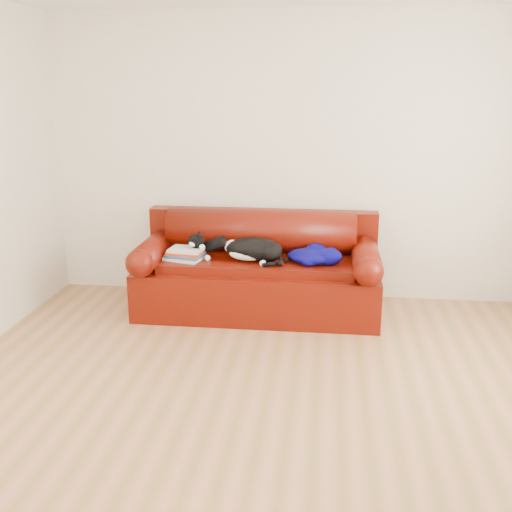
{
  "coord_description": "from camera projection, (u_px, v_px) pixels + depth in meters",
  "views": [
    {
      "loc": [
        0.35,
        -3.51,
        1.96
      ],
      "look_at": [
        -0.24,
        1.35,
        0.55
      ],
      "focal_mm": 42.0,
      "sensor_mm": 36.0,
      "label": 1
    }
  ],
  "objects": [
    {
      "name": "book_stack",
      "position": [
        186.0,
        254.0,
        5.17
      ],
      "size": [
        0.36,
        0.31,
        0.1
      ],
      "rotation": [
        0.0,
        0.0,
        -0.2
      ],
      "color": "silver",
      "rests_on": "sofa_base"
    },
    {
      "name": "sofa_back",
      "position": [
        261.0,
        246.0,
        5.46
      ],
      "size": [
        2.1,
        1.01,
        0.88
      ],
      "color": "#440902",
      "rests_on": "ground"
    },
    {
      "name": "room_shell",
      "position": [
        291.0,
        137.0,
        3.47
      ],
      "size": [
        4.52,
        4.02,
        2.61
      ],
      "color": "beige",
      "rests_on": "ground"
    },
    {
      "name": "blanket",
      "position": [
        314.0,
        255.0,
        5.09
      ],
      "size": [
        0.48,
        0.38,
        0.14
      ],
      "rotation": [
        0.0,
        0.0,
        0.08
      ],
      "color": "#020249",
      "rests_on": "sofa_base"
    },
    {
      "name": "ground",
      "position": [
        268.0,
        394.0,
        3.93
      ],
      "size": [
        4.5,
        4.5,
        0.0
      ],
      "primitive_type": "plane",
      "color": "olive",
      "rests_on": "ground"
    },
    {
      "name": "cat",
      "position": [
        253.0,
        250.0,
        5.12
      ],
      "size": [
        0.67,
        0.41,
        0.25
      ],
      "rotation": [
        0.0,
        0.0,
        -0.33
      ],
      "color": "black",
      "rests_on": "sofa_base"
    },
    {
      "name": "sofa_base",
      "position": [
        258.0,
        286.0,
        5.32
      ],
      "size": [
        2.1,
        0.9,
        0.5
      ],
      "color": "#440902",
      "rests_on": "ground"
    }
  ]
}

